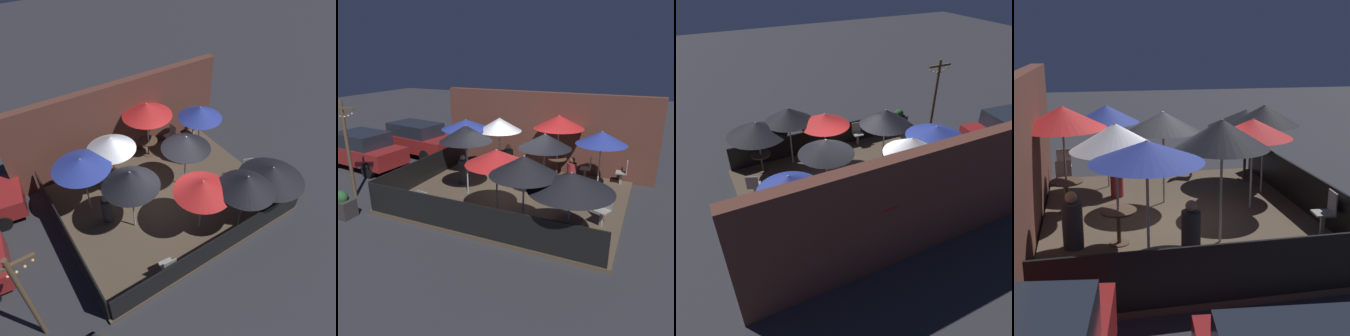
% 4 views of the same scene
% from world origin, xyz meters
% --- Properties ---
extents(ground_plane, '(60.00, 60.00, 0.00)m').
position_xyz_m(ground_plane, '(0.00, 0.00, 0.00)').
color(ground_plane, '#2D2D33').
extents(patio_deck, '(7.48, 6.06, 0.12)m').
position_xyz_m(patio_deck, '(0.00, 0.00, 0.06)').
color(patio_deck, brown).
rests_on(patio_deck, ground_plane).
extents(building_wall, '(9.08, 0.36, 3.37)m').
position_xyz_m(building_wall, '(0.00, 3.26, 1.69)').
color(building_wall, brown).
rests_on(building_wall, ground_plane).
extents(fence_front, '(7.28, 0.05, 0.95)m').
position_xyz_m(fence_front, '(0.00, -2.98, 0.59)').
color(fence_front, black).
rests_on(fence_front, patio_deck).
extents(fence_side_left, '(0.05, 5.86, 0.95)m').
position_xyz_m(fence_side_left, '(-3.69, 0.00, 0.59)').
color(fence_side_left, black).
rests_on(fence_side_left, patio_deck).
extents(patio_umbrella_0, '(1.99, 1.99, 2.49)m').
position_xyz_m(patio_umbrella_0, '(0.82, 2.49, 2.35)').
color(patio_umbrella_0, '#B2B2B7').
rests_on(patio_umbrella_0, patio_deck).
extents(patio_umbrella_1, '(1.72, 1.72, 2.41)m').
position_xyz_m(patio_umbrella_1, '(-1.24, 1.45, 2.27)').
color(patio_umbrella_1, '#B2B2B7').
rests_on(patio_umbrella_1, patio_deck).
extents(patio_umbrella_2, '(2.16, 2.16, 2.04)m').
position_xyz_m(patio_umbrella_2, '(2.54, -2.44, 1.91)').
color(patio_umbrella_2, '#B2B2B7').
rests_on(patio_umbrella_2, patio_deck).
extents(patio_umbrella_3, '(1.92, 1.92, 2.31)m').
position_xyz_m(patio_umbrella_3, '(-2.50, 1.03, 2.25)').
color(patio_umbrella_3, '#B2B2B7').
rests_on(patio_umbrella_3, patio_deck).
extents(patio_umbrella_4, '(1.84, 1.84, 2.16)m').
position_xyz_m(patio_umbrella_4, '(0.21, -1.79, 2.06)').
color(patio_umbrella_4, '#B2B2B7').
rests_on(patio_umbrella_4, patio_deck).
extents(patio_umbrella_5, '(1.81, 1.81, 2.46)m').
position_xyz_m(patio_umbrella_5, '(-1.56, -0.52, 2.31)').
color(patio_umbrella_5, '#B2B2B7').
rests_on(patio_umbrella_5, patio_deck).
extents(patio_umbrella_6, '(1.80, 1.80, 2.32)m').
position_xyz_m(patio_umbrella_6, '(1.33, -2.49, 2.17)').
color(patio_umbrella_6, '#B2B2B7').
rests_on(patio_umbrella_6, patio_deck).
extents(patio_umbrella_7, '(1.77, 1.77, 2.27)m').
position_xyz_m(patio_umbrella_7, '(1.01, 0.18, 2.15)').
color(patio_umbrella_7, '#B2B2B7').
rests_on(patio_umbrella_7, patio_deck).
extents(patio_umbrella_8, '(1.76, 1.76, 2.25)m').
position_xyz_m(patio_umbrella_8, '(2.63, 1.44, 2.13)').
color(patio_umbrella_8, '#B2B2B7').
rests_on(patio_umbrella_8, patio_deck).
extents(dining_table_0, '(0.76, 0.76, 0.75)m').
position_xyz_m(dining_table_0, '(0.82, 2.49, 0.71)').
color(dining_table_0, '#4C3828').
rests_on(dining_table_0, patio_deck).
extents(dining_table_1, '(0.72, 0.72, 0.71)m').
position_xyz_m(dining_table_1, '(-1.24, 1.45, 0.67)').
color(dining_table_1, '#4C3828').
rests_on(dining_table_1, patio_deck).
extents(dining_table_2, '(0.74, 0.74, 0.75)m').
position_xyz_m(dining_table_2, '(2.54, -2.44, 0.71)').
color(dining_table_2, '#4C3828').
rests_on(dining_table_2, patio_deck).
extents(patio_chair_0, '(0.42, 0.42, 0.92)m').
position_xyz_m(patio_chair_0, '(3.37, 2.64, 0.62)').
color(patio_chair_0, gray).
rests_on(patio_chair_0, patio_deck).
extents(patio_chair_1, '(0.53, 0.53, 0.95)m').
position_xyz_m(patio_chair_1, '(3.19, -0.94, 0.64)').
color(patio_chair_1, gray).
rests_on(patio_chair_1, patio_deck).
extents(patio_chair_2, '(0.43, 0.43, 0.91)m').
position_xyz_m(patio_chair_2, '(2.02, 2.60, 0.61)').
color(patio_chair_2, gray).
rests_on(patio_chair_2, patio_deck).
extents(patio_chair_3, '(0.44, 0.44, 0.94)m').
position_xyz_m(patio_chair_3, '(-1.68, -2.73, 0.64)').
color(patio_chair_3, gray).
rests_on(patio_chair_3, patio_deck).
extents(patron_0, '(0.48, 0.48, 1.14)m').
position_xyz_m(patron_0, '(-2.20, 0.22, 0.63)').
color(patron_0, '#333338').
rests_on(patron_0, patio_deck).
extents(patron_1, '(0.33, 0.33, 1.24)m').
position_xyz_m(patron_1, '(1.71, 1.28, 0.68)').
color(patron_1, maroon).
rests_on(patron_1, patio_deck).
extents(patron_2, '(0.56, 0.56, 1.14)m').
position_xyz_m(patron_2, '(-1.25, 2.33, 0.62)').
color(patron_2, '#333338').
rests_on(patron_2, patio_deck).
extents(light_post, '(1.10, 0.12, 3.40)m').
position_xyz_m(light_post, '(-5.24, -2.23, 1.92)').
color(light_post, brown).
rests_on(light_post, ground_plane).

